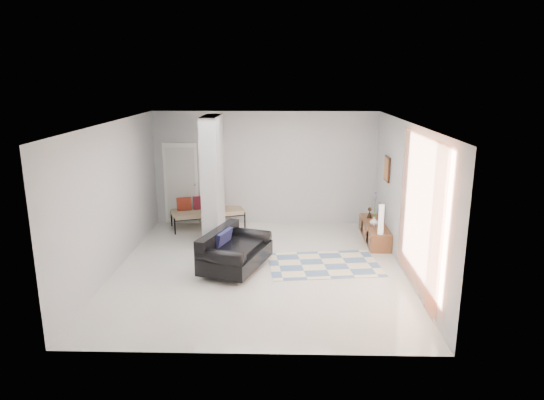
{
  "coord_description": "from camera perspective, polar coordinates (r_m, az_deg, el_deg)",
  "views": [
    {
      "loc": [
        0.47,
        -8.78,
        3.62
      ],
      "look_at": [
        0.23,
        0.6,
        1.21
      ],
      "focal_mm": 32.0,
      "sensor_mm": 36.0,
      "label": 1
    }
  ],
  "objects": [
    {
      "name": "partition_column",
      "position": [
        10.73,
        -6.98,
        2.34
      ],
      "size": [
        0.35,
        1.2,
        2.8
      ],
      "primitive_type": "cube",
      "color": "#9FA3A6",
      "rests_on": "floor"
    },
    {
      "name": "daybed",
      "position": [
        11.99,
        -7.73,
        -1.24
      ],
      "size": [
        1.86,
        1.25,
        0.77
      ],
      "rotation": [
        0.0,
        0.0,
        0.34
      ],
      "color": "black",
      "rests_on": "floor"
    },
    {
      "name": "wall_front",
      "position": [
        6.2,
        -2.98,
        -6.57
      ],
      "size": [
        6.0,
        0.0,
        6.0
      ],
      "primitive_type": "plane",
      "rotation": [
        -1.57,
        0.0,
        0.0
      ],
      "color": "#B5B8BA",
      "rests_on": "ground"
    },
    {
      "name": "loveseat",
      "position": [
        9.36,
        -4.63,
        -6.06
      ],
      "size": [
        1.38,
        1.8,
        0.76
      ],
      "rotation": [
        0.0,
        0.0,
        -0.32
      ],
      "color": "silver",
      "rests_on": "floor"
    },
    {
      "name": "floor",
      "position": [
        9.5,
        -1.49,
        -7.99
      ],
      "size": [
        6.0,
        6.0,
        0.0
      ],
      "primitive_type": "plane",
      "color": "beige",
      "rests_on": "ground"
    },
    {
      "name": "curtain",
      "position": [
        8.23,
        16.93,
        -1.53
      ],
      "size": [
        0.0,
        2.55,
        2.55
      ],
      "primitive_type": "plane",
      "rotation": [
        1.57,
        0.0,
        1.57
      ],
      "color": "#FF7C43",
      "rests_on": "wall_right"
    },
    {
      "name": "media_console",
      "position": [
        11.21,
        11.96,
        -3.66
      ],
      "size": [
        0.45,
        1.7,
        0.8
      ],
      "color": "brown",
      "rests_on": "floor"
    },
    {
      "name": "wall_back",
      "position": [
        11.99,
        -0.8,
        3.72
      ],
      "size": [
        6.0,
        0.0,
        6.0
      ],
      "primitive_type": "plane",
      "rotation": [
        1.57,
        0.0,
        0.0
      ],
      "color": "#B5B8BA",
      "rests_on": "ground"
    },
    {
      "name": "cylinder_lamp",
      "position": [
        10.36,
        12.72,
        -2.23
      ],
      "size": [
        0.12,
        0.12,
        0.63
      ],
      "primitive_type": "cylinder",
      "color": "beige",
      "rests_on": "media_console"
    },
    {
      "name": "ceiling",
      "position": [
        8.83,
        -1.61,
        9.07
      ],
      "size": [
        6.0,
        6.0,
        0.0
      ],
      "primitive_type": "plane",
      "rotation": [
        3.14,
        0.0,
        0.0
      ],
      "color": "white",
      "rests_on": "wall_back"
    },
    {
      "name": "bronze_figurine",
      "position": [
        11.53,
        11.41,
        -1.47
      ],
      "size": [
        0.14,
        0.14,
        0.25
      ],
      "primitive_type": null,
      "rotation": [
        0.0,
        0.0,
        0.15
      ],
      "color": "black",
      "rests_on": "media_console"
    },
    {
      "name": "wall_right",
      "position": [
        9.33,
        15.57,
        0.11
      ],
      "size": [
        0.0,
        6.0,
        6.0
      ],
      "primitive_type": "plane",
      "rotation": [
        1.57,
        0.0,
        -1.57
      ],
      "color": "#B5B8BA",
      "rests_on": "ground"
    },
    {
      "name": "area_rug",
      "position": [
        9.71,
        6.12,
        -7.54
      ],
      "size": [
        2.3,
        1.67,
        0.01
      ],
      "primitive_type": "cube",
      "rotation": [
        0.0,
        0.0,
        0.12
      ],
      "color": "beige",
      "rests_on": "floor"
    },
    {
      "name": "vase",
      "position": [
        10.97,
        11.92,
        -2.46
      ],
      "size": [
        0.19,
        0.19,
        0.19
      ],
      "primitive_type": "imported",
      "rotation": [
        0.0,
        0.0,
        -0.01
      ],
      "color": "white",
      "rests_on": "media_console"
    },
    {
      "name": "wall_art",
      "position": [
        10.89,
        13.39,
        3.59
      ],
      "size": [
        0.04,
        0.45,
        0.55
      ],
      "primitive_type": "cube",
      "color": "#381C0F",
      "rests_on": "wall_right"
    },
    {
      "name": "wall_left",
      "position": [
        9.61,
        -18.15,
        0.31
      ],
      "size": [
        0.0,
        6.0,
        6.0
      ],
      "primitive_type": "plane",
      "rotation": [
        1.57,
        0.0,
        1.57
      ],
      "color": "#B5B8BA",
      "rests_on": "ground"
    },
    {
      "name": "hallway_door",
      "position": [
        12.29,
        -10.64,
        1.93
      ],
      "size": [
        0.85,
        0.06,
        2.04
      ],
      "primitive_type": "cube",
      "color": "white",
      "rests_on": "floor"
    }
  ]
}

